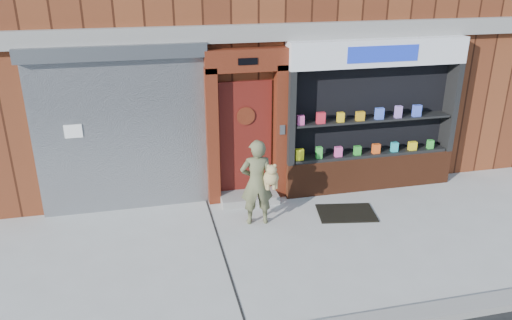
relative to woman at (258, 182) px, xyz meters
name	(u,v)px	position (x,y,z in m)	size (l,w,h in m)	color
ground	(315,241)	(0.78, -0.84, -0.79)	(80.00, 80.00, 0.00)	#9E9E99
shutter_bay	(120,121)	(-2.22, 1.09, 0.93)	(3.10, 0.30, 3.04)	gray
red_door_bay	(247,127)	(0.03, 1.02, 0.67)	(1.52, 0.58, 2.90)	#4D1A0D
pharmacy_bay	(371,123)	(2.53, 0.97, 0.59)	(3.50, 0.41, 3.00)	#542614
woman	(258,182)	(0.00, 0.00, 0.00)	(0.67, 0.42, 1.56)	brown
doormat	(346,213)	(1.66, -0.05, -0.77)	(1.03, 0.72, 0.03)	black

